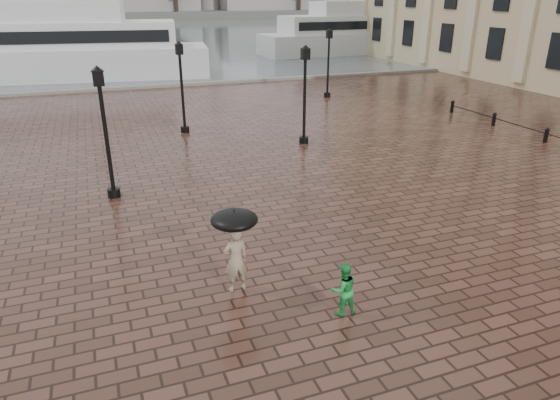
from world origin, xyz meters
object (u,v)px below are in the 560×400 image
Objects in this scene: ferry_near at (49,47)px; ferry_far at (361,32)px; street_lamps at (191,88)px; child_pedestrian at (343,289)px; adult_pedestrian at (236,260)px.

ferry_far is at bearing 22.20° from ferry_near.
street_lamps is 17.10× the size of child_pedestrian.
adult_pedestrian is at bearing -73.30° from ferry_near.
street_lamps is at bearing -101.18° from adult_pedestrian.
ferry_far reaches higher than street_lamps.
adult_pedestrian is at bearing -123.99° from ferry_far.
ferry_near reaches higher than child_pedestrian.
street_lamps is 23.08m from ferry_near.
adult_pedestrian is 0.06× the size of ferry_near.
ferry_near reaches higher than adult_pedestrian.
ferry_near is at bearing -85.07° from adult_pedestrian.
street_lamps is 0.81× the size of ferry_near.
ferry_far is at bearing -117.58° from child_pedestrian.
street_lamps is 16.78m from child_pedestrian.
street_lamps is 12.91× the size of adult_pedestrian.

